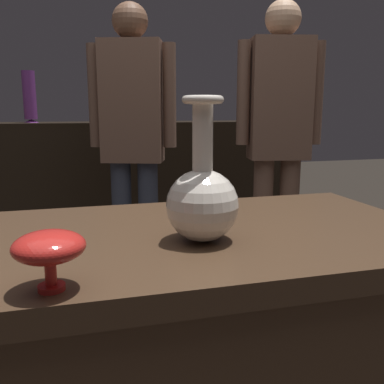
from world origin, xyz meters
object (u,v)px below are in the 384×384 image
(vase_tall_behind, at_px, (49,248))
(visitor_center_back, at_px, (133,133))
(shelf_vase_left, at_px, (30,97))
(vase_centerpiece, at_px, (202,198))
(visitor_near_right, at_px, (279,130))

(vase_tall_behind, height_order, visitor_center_back, visitor_center_back)
(visitor_center_back, bearing_deg, shelf_vase_left, -36.07)
(shelf_vase_left, height_order, visitor_center_back, visitor_center_back)
(vase_centerpiece, height_order, visitor_center_back, visitor_center_back)
(shelf_vase_left, bearing_deg, vase_tall_behind, -84.39)
(visitor_center_back, bearing_deg, vase_tall_behind, 96.84)
(vase_centerpiece, distance_m, visitor_center_back, 1.47)
(vase_centerpiece, xyz_separation_m, vase_tall_behind, (-0.30, -0.18, -0.03))
(visitor_center_back, xyz_separation_m, visitor_near_right, (0.78, -0.18, 0.01))
(vase_centerpiece, bearing_deg, visitor_center_back, 88.20)
(vase_centerpiece, height_order, visitor_near_right, visitor_near_right)
(vase_tall_behind, xyz_separation_m, visitor_center_back, (0.35, 1.65, 0.08))
(vase_centerpiece, xyz_separation_m, shelf_vase_left, (-0.54, 2.30, 0.27))
(shelf_vase_left, distance_m, visitor_center_back, 1.04)
(visitor_near_right, bearing_deg, vase_centerpiece, 69.51)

